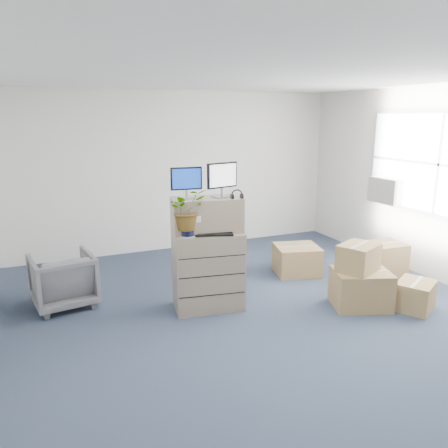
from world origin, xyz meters
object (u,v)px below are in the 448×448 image
(keyboard, at_px, (213,234))
(water_bottle, at_px, (216,222))
(filing_cabinet_lower, at_px, (208,270))
(monitor_left, at_px, (186,181))
(monitor_right, at_px, (222,178))
(office_chair, at_px, (63,277))
(potted_plant, at_px, (187,215))

(keyboard, height_order, water_bottle, water_bottle)
(filing_cabinet_lower, bearing_deg, water_bottle, 33.86)
(monitor_left, bearing_deg, monitor_right, -8.68)
(office_chair, bearing_deg, keyboard, 143.44)
(filing_cabinet_lower, height_order, monitor_right, monitor_right)
(monitor_left, bearing_deg, office_chair, 160.56)
(filing_cabinet_lower, distance_m, monitor_right, 1.17)
(potted_plant, bearing_deg, monitor_left, 70.54)
(filing_cabinet_lower, height_order, keyboard, keyboard)
(monitor_left, height_order, keyboard, monitor_left)
(office_chair, bearing_deg, filing_cabinet_lower, 146.39)
(keyboard, bearing_deg, water_bottle, 79.99)
(monitor_left, relative_size, office_chair, 0.51)
(keyboard, height_order, office_chair, keyboard)
(filing_cabinet_lower, relative_size, monitor_left, 2.59)
(water_bottle, bearing_deg, monitor_left, 173.71)
(keyboard, bearing_deg, filing_cabinet_lower, 122.83)
(keyboard, relative_size, office_chair, 0.63)
(filing_cabinet_lower, distance_m, monitor_left, 1.15)
(water_bottle, bearing_deg, keyboard, -120.16)
(filing_cabinet_lower, height_order, monitor_left, monitor_left)
(monitor_left, height_order, potted_plant, monitor_left)
(monitor_right, height_order, water_bottle, monitor_right)
(monitor_left, relative_size, monitor_right, 0.90)
(monitor_left, distance_m, monitor_right, 0.43)
(monitor_right, bearing_deg, office_chair, 142.91)
(monitor_left, height_order, monitor_right, monitor_right)
(monitor_left, distance_m, water_bottle, 0.64)
(potted_plant, bearing_deg, office_chair, 148.35)
(filing_cabinet_lower, bearing_deg, office_chair, 164.15)
(water_bottle, distance_m, potted_plant, 0.47)
(keyboard, height_order, potted_plant, potted_plant)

